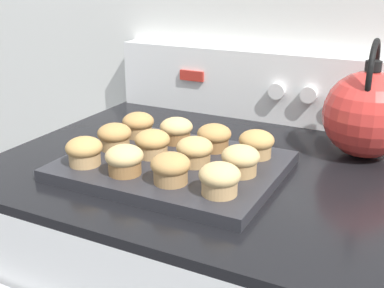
{
  "coord_description": "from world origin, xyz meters",
  "views": [
    {
      "loc": [
        0.39,
        -0.47,
        1.26
      ],
      "look_at": [
        0.01,
        0.28,
        0.95
      ],
      "focal_mm": 45.0,
      "sensor_mm": 36.0,
      "label": 1
    }
  ],
  "objects_px": {
    "muffin_r0_c3": "(220,179)",
    "muffin_r2_c3": "(256,144)",
    "muffin_r0_c1": "(124,160)",
    "muffin_pan": "(173,166)",
    "muffin_r1_c3": "(240,160)",
    "tea_kettle": "(367,113)",
    "muffin_r0_c2": "(171,168)",
    "muffin_r1_c1": "(152,143)",
    "muffin_r2_c2": "(214,137)",
    "muffin_r0_c0": "(84,151)",
    "muffin_r1_c2": "(195,151)",
    "muffin_r2_c1": "(176,130)",
    "muffin_r1_c0": "(115,136)",
    "muffin_r2_c0": "(138,124)"
  },
  "relations": [
    {
      "from": "muffin_r0_c3",
      "to": "muffin_r2_c3",
      "type": "bearing_deg",
      "value": 91.19
    },
    {
      "from": "muffin_r0_c1",
      "to": "muffin_pan",
      "type": "bearing_deg",
      "value": 63.84
    },
    {
      "from": "muffin_r1_c3",
      "to": "tea_kettle",
      "type": "xyz_separation_m",
      "value": [
        0.17,
        0.25,
        0.04
      ]
    },
    {
      "from": "muffin_r0_c2",
      "to": "muffin_r0_c1",
      "type": "bearing_deg",
      "value": -177.48
    },
    {
      "from": "muffin_r1_c1",
      "to": "muffin_r2_c2",
      "type": "xyz_separation_m",
      "value": [
        0.09,
        0.09,
        0.0
      ]
    },
    {
      "from": "muffin_r0_c0",
      "to": "muffin_r2_c2",
      "type": "bearing_deg",
      "value": 44.79
    },
    {
      "from": "muffin_r0_c3",
      "to": "muffin_r1_c1",
      "type": "relative_size",
      "value": 1.0
    },
    {
      "from": "muffin_r1_c3",
      "to": "tea_kettle",
      "type": "relative_size",
      "value": 0.28
    },
    {
      "from": "muffin_r1_c3",
      "to": "muffin_r2_c3",
      "type": "bearing_deg",
      "value": 92.33
    },
    {
      "from": "muffin_r1_c1",
      "to": "muffin_r1_c2",
      "type": "relative_size",
      "value": 1.0
    },
    {
      "from": "muffin_r0_c1",
      "to": "muffin_r1_c1",
      "type": "xyz_separation_m",
      "value": [
        -0.0,
        0.1,
        0.0
      ]
    },
    {
      "from": "muffin_r0_c0",
      "to": "muffin_r2_c1",
      "type": "relative_size",
      "value": 1.0
    },
    {
      "from": "muffin_r0_c3",
      "to": "muffin_r2_c2",
      "type": "xyz_separation_m",
      "value": [
        -0.09,
        0.18,
        0.0
      ]
    },
    {
      "from": "muffin_r0_c3",
      "to": "muffin_r2_c3",
      "type": "distance_m",
      "value": 0.18
    },
    {
      "from": "muffin_r1_c0",
      "to": "muffin_r2_c2",
      "type": "height_order",
      "value": "same"
    },
    {
      "from": "muffin_r0_c2",
      "to": "muffin_r1_c2",
      "type": "distance_m",
      "value": 0.09
    },
    {
      "from": "muffin_r0_c3",
      "to": "muffin_r1_c3",
      "type": "xyz_separation_m",
      "value": [
        -0.0,
        0.09,
        0.0
      ]
    },
    {
      "from": "muffin_r0_c2",
      "to": "muffin_r2_c1",
      "type": "bearing_deg",
      "value": 116.04
    },
    {
      "from": "muffin_r1_c3",
      "to": "muffin_r2_c2",
      "type": "xyz_separation_m",
      "value": [
        -0.09,
        0.09,
        0.0
      ]
    },
    {
      "from": "muffin_r1_c0",
      "to": "muffin_r2_c1",
      "type": "height_order",
      "value": "same"
    },
    {
      "from": "muffin_r1_c3",
      "to": "muffin_r2_c0",
      "type": "relative_size",
      "value": 1.0
    },
    {
      "from": "muffin_r1_c0",
      "to": "tea_kettle",
      "type": "bearing_deg",
      "value": 29.28
    },
    {
      "from": "muffin_r1_c1",
      "to": "muffin_r2_c1",
      "type": "xyz_separation_m",
      "value": [
        0.0,
        0.09,
        0.0
      ]
    },
    {
      "from": "muffin_r1_c1",
      "to": "muffin_r0_c3",
      "type": "bearing_deg",
      "value": -27.05
    },
    {
      "from": "muffin_pan",
      "to": "muffin_r0_c2",
      "type": "bearing_deg",
      "value": -62.76
    },
    {
      "from": "muffin_r0_c2",
      "to": "muffin_r2_c0",
      "type": "xyz_separation_m",
      "value": [
        -0.18,
        0.18,
        0.0
      ]
    },
    {
      "from": "muffin_r0_c1",
      "to": "muffin_r2_c1",
      "type": "height_order",
      "value": "same"
    },
    {
      "from": "muffin_r0_c2",
      "to": "muffin_r2_c1",
      "type": "height_order",
      "value": "same"
    },
    {
      "from": "muffin_pan",
      "to": "muffin_r0_c2",
      "type": "height_order",
      "value": "muffin_r0_c2"
    },
    {
      "from": "muffin_r0_c0",
      "to": "muffin_r2_c0",
      "type": "relative_size",
      "value": 1.0
    },
    {
      "from": "muffin_r0_c1",
      "to": "muffin_r1_c0",
      "type": "bearing_deg",
      "value": 133.26
    },
    {
      "from": "muffin_pan",
      "to": "muffin_r2_c2",
      "type": "distance_m",
      "value": 0.11
    },
    {
      "from": "muffin_r0_c1",
      "to": "muffin_r0_c3",
      "type": "height_order",
      "value": "same"
    },
    {
      "from": "muffin_r0_c2",
      "to": "muffin_r2_c1",
      "type": "relative_size",
      "value": 1.0
    },
    {
      "from": "muffin_r2_c2",
      "to": "muffin_pan",
      "type": "bearing_deg",
      "value": -116.9
    },
    {
      "from": "muffin_r0_c0",
      "to": "muffin_r0_c3",
      "type": "bearing_deg",
      "value": -0.07
    },
    {
      "from": "muffin_r1_c2",
      "to": "muffin_r2_c1",
      "type": "height_order",
      "value": "same"
    },
    {
      "from": "muffin_r0_c2",
      "to": "muffin_r2_c2",
      "type": "xyz_separation_m",
      "value": [
        -0.0,
        0.18,
        0.0
      ]
    },
    {
      "from": "muffin_r2_c2",
      "to": "muffin_r1_c3",
      "type": "bearing_deg",
      "value": -44.4
    },
    {
      "from": "muffin_r0_c1",
      "to": "muffin_r1_c2",
      "type": "xyz_separation_m",
      "value": [
        0.09,
        0.1,
        0.0
      ]
    },
    {
      "from": "muffin_r0_c3",
      "to": "muffin_r2_c2",
      "type": "relative_size",
      "value": 1.0
    },
    {
      "from": "muffin_pan",
      "to": "muffin_r2_c0",
      "type": "height_order",
      "value": "muffin_r2_c0"
    },
    {
      "from": "muffin_r1_c1",
      "to": "muffin_r1_c2",
      "type": "height_order",
      "value": "same"
    },
    {
      "from": "tea_kettle",
      "to": "muffin_r1_c3",
      "type": "bearing_deg",
      "value": -124.36
    },
    {
      "from": "muffin_r2_c2",
      "to": "tea_kettle",
      "type": "bearing_deg",
      "value": 31.48
    },
    {
      "from": "muffin_r0_c1",
      "to": "muffin_r1_c3",
      "type": "height_order",
      "value": "same"
    },
    {
      "from": "muffin_r0_c0",
      "to": "muffin_r1_c0",
      "type": "bearing_deg",
      "value": 89.02
    },
    {
      "from": "muffin_r1_c2",
      "to": "muffin_r2_c1",
      "type": "distance_m",
      "value": 0.13
    },
    {
      "from": "muffin_r1_c1",
      "to": "muffin_r1_c2",
      "type": "xyz_separation_m",
      "value": [
        0.09,
        -0.0,
        0.0
      ]
    },
    {
      "from": "muffin_r1_c1",
      "to": "muffin_r1_c3",
      "type": "height_order",
      "value": "same"
    }
  ]
}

